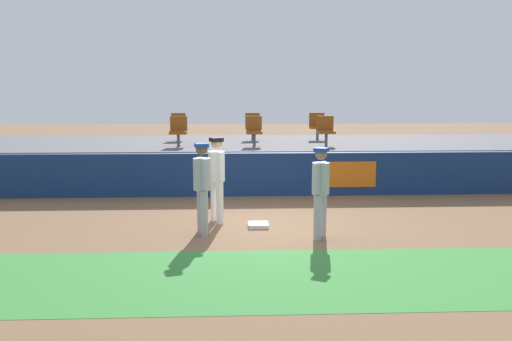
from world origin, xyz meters
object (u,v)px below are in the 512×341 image
(seat_front_right, at_px, (326,129))
(player_fielder_home, at_px, (217,174))
(player_runner_visitor, at_px, (202,182))
(seat_front_center, at_px, (254,129))
(seat_back_left, at_px, (178,125))
(seat_front_left, at_px, (178,130))
(seat_back_center, at_px, (253,125))
(seat_back_right, at_px, (317,125))
(first_base, at_px, (258,225))
(player_coach_visitor, at_px, (321,186))

(seat_front_right, bearing_deg, player_fielder_home, -124.75)
(player_runner_visitor, distance_m, seat_front_right, 6.18)
(seat_front_center, relative_size, seat_back_left, 1.00)
(player_runner_visitor, xyz_separation_m, seat_front_left, (-0.89, 5.24, 0.58))
(seat_front_center, distance_m, seat_back_left, 2.89)
(seat_back_center, bearing_deg, seat_back_right, 0.01)
(seat_back_right, bearing_deg, first_base, -108.32)
(seat_front_left, relative_size, seat_back_center, 1.00)
(player_fielder_home, distance_m, seat_back_center, 6.19)
(player_fielder_home, bearing_deg, seat_back_right, 130.82)
(player_runner_visitor, xyz_separation_m, seat_back_left, (-1.05, 7.04, 0.58))
(seat_front_left, relative_size, seat_front_right, 1.00)
(player_fielder_home, bearing_deg, seat_front_center, 144.50)
(player_fielder_home, distance_m, seat_back_left, 6.25)
(player_coach_visitor, xyz_separation_m, seat_back_left, (-3.25, 7.44, 0.61))
(player_runner_visitor, bearing_deg, player_coach_visitor, 64.89)
(first_base, height_order, seat_front_left, seat_front_left)
(seat_front_left, bearing_deg, seat_back_left, 95.12)
(player_coach_visitor, bearing_deg, player_runner_visitor, -72.71)
(seat_front_left, relative_size, seat_back_right, 1.00)
(first_base, distance_m, seat_front_right, 5.43)
(player_coach_visitor, height_order, seat_front_left, seat_front_left)
(player_coach_visitor, relative_size, seat_front_center, 2.02)
(seat_front_right, bearing_deg, seat_front_center, -179.99)
(player_runner_visitor, relative_size, seat_front_left, 2.08)
(player_runner_visitor, distance_m, seat_front_left, 5.34)
(seat_front_center, height_order, seat_back_left, same)
(player_coach_visitor, height_order, seat_back_right, seat_back_right)
(player_fielder_home, xyz_separation_m, seat_back_left, (-1.31, 6.09, 0.57))
(seat_back_center, distance_m, seat_front_center, 1.80)
(seat_back_left, bearing_deg, player_runner_visitor, -81.51)
(seat_front_left, bearing_deg, seat_front_right, -0.00)
(seat_front_left, xyz_separation_m, seat_front_center, (2.10, -0.00, -0.00))
(player_coach_visitor, height_order, seat_front_center, seat_front_center)
(player_fielder_home, xyz_separation_m, seat_front_left, (-1.15, 4.29, 0.57))
(first_base, height_order, player_coach_visitor, player_coach_visitor)
(player_runner_visitor, xyz_separation_m, seat_front_center, (1.21, 5.24, 0.58))
(first_base, distance_m, player_runner_visitor, 1.54)
(player_runner_visitor, height_order, seat_back_right, seat_back_right)
(player_fielder_home, xyz_separation_m, seat_front_center, (0.96, 4.29, 0.57))
(player_coach_visitor, distance_m, seat_front_left, 6.46)
(seat_back_center, height_order, seat_front_right, same)
(player_fielder_home, height_order, player_runner_visitor, player_fielder_home)
(first_base, relative_size, seat_front_right, 0.48)
(player_runner_visitor, xyz_separation_m, player_coach_visitor, (2.20, -0.40, -0.03))
(player_coach_visitor, bearing_deg, seat_front_left, -123.67)
(player_fielder_home, height_order, seat_back_left, seat_back_left)
(seat_back_right, xyz_separation_m, seat_front_right, (-0.03, -1.80, -0.00))
(seat_back_right, xyz_separation_m, seat_back_center, (-2.01, -0.00, -0.00))
(first_base, relative_size, player_runner_visitor, 0.23)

